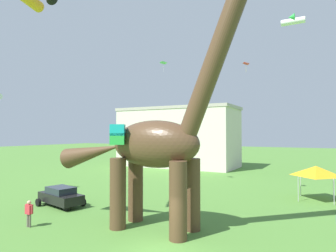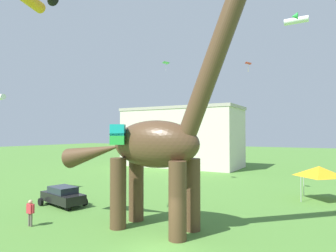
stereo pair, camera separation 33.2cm
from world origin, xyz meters
The scene contains 9 objects.
dinosaur_sculpture centered at (-2.07, 3.03, 5.22)m, with size 13.82×2.93×14.45m.
parked_sedan_left centered at (-11.64, 4.34, 0.81)m, with size 4.48×2.64×1.55m.
person_watching_child centered at (-9.15, -0.37, 1.01)m, with size 0.62×0.27×1.67m.
festival_canopy_tent centered at (6.49, 16.60, 2.54)m, with size 3.15×3.15×3.00m.
kite_near_low centered at (-8.86, 16.39, 13.90)m, with size 1.13×1.12×1.11m.
kite_drifting centered at (0.80, 14.94, 12.40)m, with size 0.76×0.85×0.88m.
kite_high_right centered at (-3.82, 1.68, 5.81)m, with size 1.18×1.18×1.22m.
kite_mid_center centered at (4.35, 20.79, 17.82)m, with size 2.39×2.01×0.70m.
background_building_block centered at (-16.11, 34.66, 5.24)m, with size 20.97×9.34×10.46m.
Camera 1 is at (7.35, -12.58, 5.88)m, focal length 31.47 mm.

